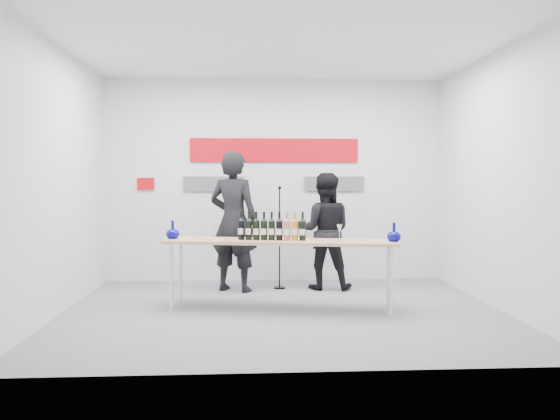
{
  "coord_description": "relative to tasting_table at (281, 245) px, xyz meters",
  "views": [
    {
      "loc": [
        -0.39,
        -6.16,
        1.49
      ],
      "look_at": [
        -0.02,
        0.23,
        1.15
      ],
      "focal_mm": 35.0,
      "sensor_mm": 36.0,
      "label": 1
    }
  ],
  "objects": [
    {
      "name": "ground",
      "position": [
        0.02,
        -0.13,
        -0.74
      ],
      "size": [
        5.0,
        5.0,
        0.0
      ],
      "primitive_type": "plane",
      "color": "slate",
      "rests_on": "ground"
    },
    {
      "name": "back_wall",
      "position": [
        0.02,
        1.87,
        0.76
      ],
      "size": [
        5.0,
        0.04,
        3.0
      ],
      "primitive_type": "cube",
      "color": "silver",
      "rests_on": "ground"
    },
    {
      "name": "signage",
      "position": [
        -0.04,
        1.84,
        1.06
      ],
      "size": [
        3.38,
        0.02,
        0.79
      ],
      "color": "#BA0811",
      "rests_on": "back_wall"
    },
    {
      "name": "tasting_table",
      "position": [
        0.0,
        0.0,
        0.0
      ],
      "size": [
        2.74,
        1.0,
        0.81
      ],
      "rotation": [
        0.0,
        0.0,
        -0.18
      ],
      "color": "#DBAE76",
      "rests_on": "ground"
    },
    {
      "name": "wine_bottles",
      "position": [
        -0.1,
        0.01,
        0.23
      ],
      "size": [
        0.8,
        0.21,
        0.33
      ],
      "rotation": [
        0.0,
        0.0,
        -0.18
      ],
      "color": "black",
      "rests_on": "tasting_table"
    },
    {
      "name": "decanter_left",
      "position": [
        -1.27,
        0.24,
        0.17
      ],
      "size": [
        0.16,
        0.16,
        0.21
      ],
      "primitive_type": null,
      "color": "#06077C",
      "rests_on": "tasting_table"
    },
    {
      "name": "decanter_right",
      "position": [
        1.28,
        -0.21,
        0.17
      ],
      "size": [
        0.16,
        0.16,
        0.21
      ],
      "primitive_type": null,
      "color": "#06077C",
      "rests_on": "tasting_table"
    },
    {
      "name": "glasses_left",
      "position": [
        -0.93,
        0.15,
        0.15
      ],
      "size": [
        0.26,
        0.26,
        0.18
      ],
      "color": "silver",
      "rests_on": "tasting_table"
    },
    {
      "name": "glasses_right",
      "position": [
        0.84,
        -0.16,
        0.15
      ],
      "size": [
        0.46,
        0.29,
        0.18
      ],
      "color": "silver",
      "rests_on": "tasting_table"
    },
    {
      "name": "presenter_left",
      "position": [
        -0.57,
        1.07,
        0.2
      ],
      "size": [
        0.82,
        0.7,
        1.9
      ],
      "primitive_type": "imported",
      "rotation": [
        0.0,
        0.0,
        2.72
      ],
      "color": "black",
      "rests_on": "ground"
    },
    {
      "name": "presenter_right",
      "position": [
        0.67,
        1.15,
        0.06
      ],
      "size": [
        0.86,
        0.72,
        1.6
      ],
      "primitive_type": "imported",
      "rotation": [
        0.0,
        0.0,
        2.99
      ],
      "color": "black",
      "rests_on": "ground"
    },
    {
      "name": "mic_stand",
      "position": [
        0.06,
        1.2,
        -0.31
      ],
      "size": [
        0.17,
        0.17,
        1.42
      ],
      "rotation": [
        0.0,
        0.0,
        -0.34
      ],
      "color": "black",
      "rests_on": "ground"
    }
  ]
}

